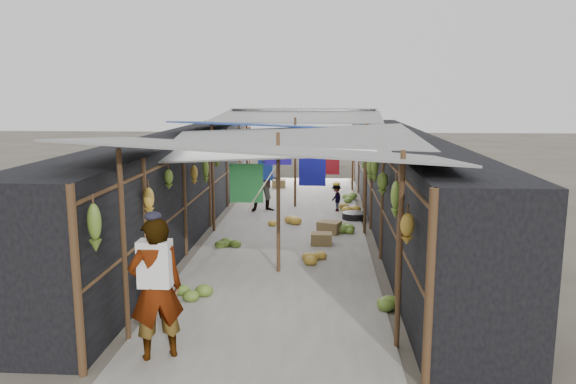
% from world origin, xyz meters
% --- Properties ---
extents(ground, '(80.00, 80.00, 0.00)m').
position_xyz_m(ground, '(0.00, 0.00, 0.00)').
color(ground, '#6B6356').
rests_on(ground, ground).
extents(aisle_slab, '(3.60, 16.00, 0.02)m').
position_xyz_m(aisle_slab, '(0.00, 6.50, 0.01)').
color(aisle_slab, '#9E998E').
rests_on(aisle_slab, ground).
extents(stall_left, '(1.40, 15.00, 2.30)m').
position_xyz_m(stall_left, '(-2.70, 6.50, 1.15)').
color(stall_left, black).
rests_on(stall_left, ground).
extents(stall_right, '(1.40, 15.00, 2.30)m').
position_xyz_m(stall_right, '(2.70, 6.50, 1.15)').
color(stall_right, black).
rests_on(stall_right, ground).
extents(crate_near, '(0.61, 0.55, 0.30)m').
position_xyz_m(crate_near, '(0.97, 5.93, 0.15)').
color(crate_near, '#987A4D').
rests_on(crate_near, ground).
extents(crate_mid, '(0.46, 0.37, 0.27)m').
position_xyz_m(crate_mid, '(0.79, 4.92, 0.14)').
color(crate_mid, '#987A4D').
rests_on(crate_mid, ground).
extents(crate_back, '(0.48, 0.39, 0.29)m').
position_xyz_m(crate_back, '(-0.74, 12.30, 0.15)').
color(crate_back, '#987A4D').
rests_on(crate_back, ground).
extents(black_basin, '(0.63, 0.63, 0.19)m').
position_xyz_m(black_basin, '(1.63, 7.49, 0.09)').
color(black_basin, black).
rests_on(black_basin, ground).
extents(vendor_elderly, '(0.79, 0.68, 1.82)m').
position_xyz_m(vendor_elderly, '(-1.23, -0.50, 0.91)').
color(vendor_elderly, white).
rests_on(vendor_elderly, ground).
extents(shopper_blue, '(0.99, 0.86, 1.73)m').
position_xyz_m(shopper_blue, '(-0.79, 8.38, 0.87)').
color(shopper_blue, '#212EA8').
rests_on(shopper_blue, ground).
extents(vendor_seated, '(0.44, 0.57, 0.78)m').
position_xyz_m(vendor_seated, '(1.18, 8.45, 0.39)').
color(vendor_seated, '#46423D').
rests_on(vendor_seated, ground).
extents(market_canopy, '(5.62, 15.20, 2.77)m').
position_xyz_m(market_canopy, '(0.03, 6.81, 2.41)').
color(market_canopy, brown).
rests_on(market_canopy, ground).
extents(hanging_bananas, '(3.96, 14.36, 0.81)m').
position_xyz_m(hanging_bananas, '(0.10, 6.55, 1.66)').
color(hanging_bananas, olive).
rests_on(hanging_bananas, ground).
extents(floor_bananas, '(3.99, 10.39, 0.35)m').
position_xyz_m(floor_bananas, '(0.18, 6.98, 0.15)').
color(floor_bananas, olive).
rests_on(floor_bananas, ground).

